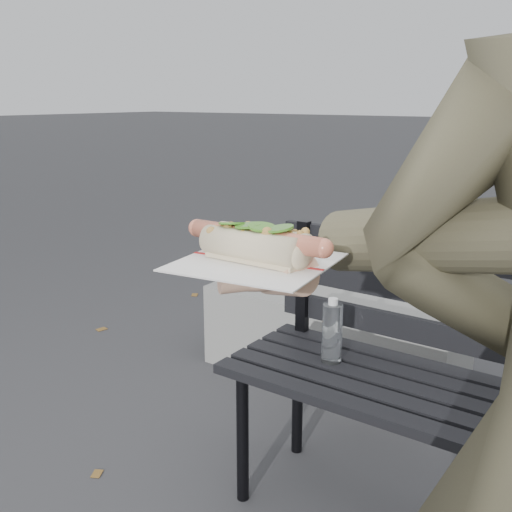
{
  "coord_description": "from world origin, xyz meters",
  "views": [
    {
      "loc": [
        0.32,
        -0.75,
        1.29
      ],
      "look_at": [
        -0.12,
        -0.13,
        1.09
      ],
      "focal_mm": 42.0,
      "sensor_mm": 36.0,
      "label": 1
    }
  ],
  "objects": [
    {
      "name": "park_bench",
      "position": [
        -0.05,
        0.87,
        0.52
      ],
      "size": [
        1.5,
        0.44,
        0.88
      ],
      "color": "black",
      "rests_on": "ground"
    },
    {
      "name": "held_hotdog",
      "position": [
        0.08,
        -0.06,
        1.12
      ],
      "size": [
        0.64,
        0.32,
        0.2
      ],
      "color": "#4C4632"
    },
    {
      "name": "concrete_block",
      "position": [
        -0.9,
        1.57,
        0.2
      ],
      "size": [
        1.2,
        0.4,
        0.4
      ],
      "primitive_type": "cube",
      "color": "slate",
      "rests_on": "ground"
    }
  ]
}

